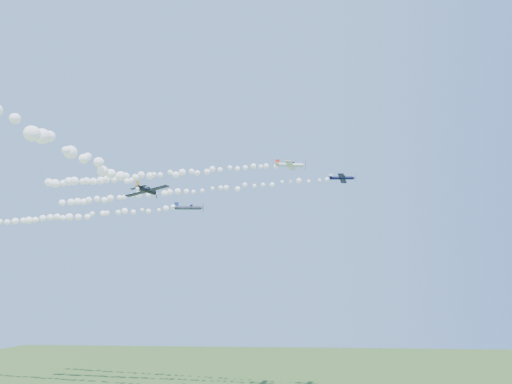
# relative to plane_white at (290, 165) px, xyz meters

# --- Properties ---
(plane_white) EXTENTS (7.64, 8.13, 3.04)m
(plane_white) POSITION_rel_plane_white_xyz_m (0.00, 0.00, 0.00)
(plane_white) COLOR white
(smoke_trail_white) EXTENTS (65.64, 11.55, 3.19)m
(smoke_trail_white) POSITION_rel_plane_white_xyz_m (-35.07, 4.88, -0.28)
(smoke_trail_white) COLOR white
(plane_navy) EXTENTS (6.63, 7.05, 2.55)m
(plane_navy) POSITION_rel_plane_white_xyz_m (12.52, 2.33, -2.93)
(plane_navy) COLOR #0C0E37
(smoke_trail_navy) EXTENTS (80.44, 20.75, 2.64)m
(smoke_trail_navy) POSITION_rel_plane_white_xyz_m (-29.60, 12.22, -3.12)
(smoke_trail_navy) COLOR white
(plane_grey) EXTENTS (7.85, 8.19, 2.84)m
(plane_grey) POSITION_rel_plane_white_xyz_m (-24.30, -1.25, -10.40)
(plane_grey) COLOR #373A50
(smoke_trail_grey) EXTENTS (75.38, 18.86, 3.44)m
(smoke_trail_grey) POSITION_rel_plane_white_xyz_m (-64.23, 7.56, -10.79)
(smoke_trail_grey) COLOR white
(plane_black) EXTENTS (7.10, 6.83, 2.14)m
(plane_black) POSITION_rel_plane_white_xyz_m (-22.62, -35.23, -14.79)
(plane_black) COLOR black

